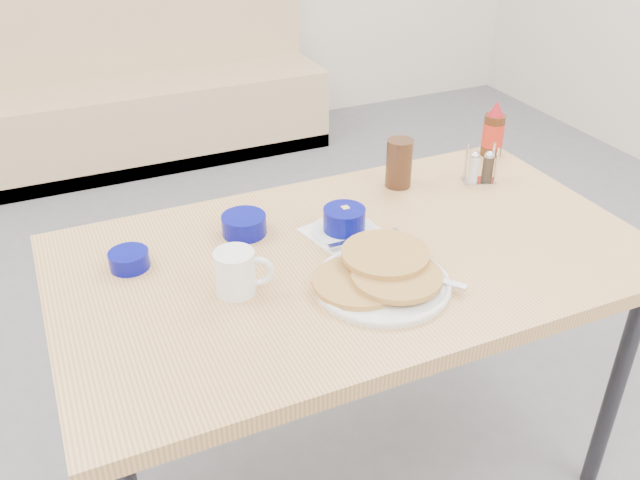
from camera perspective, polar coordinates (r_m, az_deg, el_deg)
name	(u,v)px	position (r m, az deg, el deg)	size (l,w,h in m)	color
booth_bench	(151,94)	(4.00, -14.08, 11.82)	(1.90, 0.56, 1.22)	tan
dining_table	(354,274)	(1.65, 2.91, -2.90)	(1.40, 0.80, 0.76)	tan
pancake_plate	(381,277)	(1.49, 5.18, -3.09)	(0.31, 0.30, 0.05)	white
coffee_mug	(237,272)	(1.46, -6.99, -2.67)	(0.13, 0.09, 0.10)	white
grits_setting	(344,223)	(1.67, 2.07, 1.42)	(0.22, 0.20, 0.07)	white
creamer_bowl	(129,260)	(1.61, -15.78, -1.62)	(0.09, 0.09, 0.04)	#050977
butter_bowl	(244,225)	(1.68, -6.41, 1.28)	(0.11, 0.11, 0.05)	#050977
amber_tumbler	(399,163)	(1.90, 6.67, 6.45)	(0.07, 0.07, 0.14)	#3C2213
condiment_caddy	(480,169)	(1.98, 13.35, 5.82)	(0.10, 0.08, 0.11)	silver
syrup_bottle	(493,132)	(2.15, 14.39, 8.81)	(0.07, 0.07, 0.17)	#47230F
sugar_wrapper	(322,281)	(1.51, 0.16, -3.50)	(0.04, 0.03, 0.00)	#F75D52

